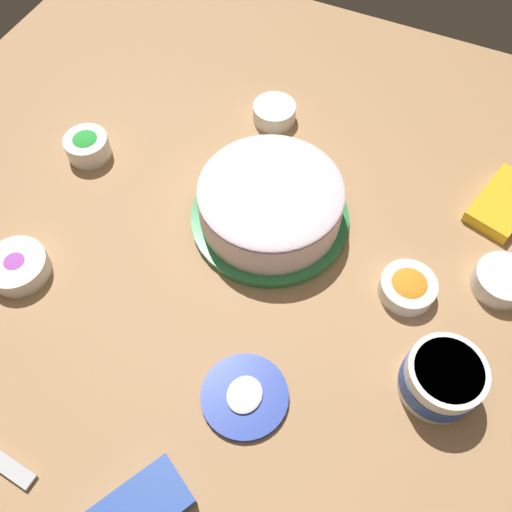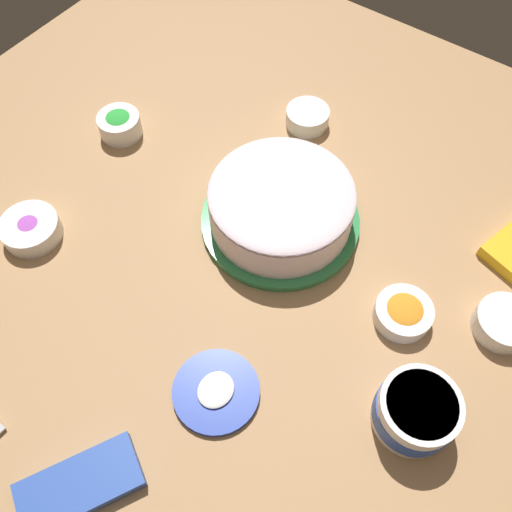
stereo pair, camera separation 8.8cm
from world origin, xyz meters
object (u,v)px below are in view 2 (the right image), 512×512
candy_box_lower (81,487)px  sprinkle_bowl_green (119,124)px  sprinkle_bowl_yellow (307,117)px  sprinkle_bowl_orange (403,313)px  frosting_tub (416,411)px  frosting_tub_lid (216,391)px  frosted_cake (281,207)px  sprinkle_bowl_blue (504,323)px  sprinkle_bowl_rainbow (30,228)px

candy_box_lower → sprinkle_bowl_green: bearing=-113.0°
sprinkle_bowl_yellow → sprinkle_bowl_orange: sprinkle_bowl_orange is taller
frosting_tub → frosting_tub_lid: size_ratio=0.89×
sprinkle_bowl_yellow → candy_box_lower: bearing=9.4°
frosting_tub_lid → sprinkle_bowl_orange: size_ratio=1.42×
frosted_cake → candy_box_lower: (0.51, 0.03, -0.03)m
frosting_tub_lid → candy_box_lower: (0.21, -0.06, 0.01)m
frosted_cake → sprinkle_bowl_blue: bearing=95.1°
sprinkle_bowl_yellow → candy_box_lower: size_ratio=0.53×
frosting_tub → sprinkle_bowl_blue: (-0.21, 0.05, -0.02)m
sprinkle_bowl_yellow → sprinkle_bowl_blue: same height
sprinkle_bowl_blue → frosting_tub: bearing=-13.2°
sprinkle_bowl_orange → sprinkle_bowl_green: bearing=-93.2°
frosted_cake → sprinkle_bowl_rainbow: size_ratio=2.75×
frosting_tub_lid → sprinkle_bowl_orange: bearing=148.5°
sprinkle_bowl_blue → candy_box_lower: 0.65m
candy_box_lower → frosting_tub_lid: bearing=-168.7°
frosting_tub_lid → sprinkle_bowl_blue: 0.45m
sprinkle_bowl_yellow → sprinkle_bowl_blue: bearing=68.2°
sprinkle_bowl_blue → sprinkle_bowl_green: size_ratio=1.13×
sprinkle_bowl_blue → sprinkle_bowl_green: 0.76m
sprinkle_bowl_blue → sprinkle_bowl_orange: (0.07, -0.13, -0.00)m
frosted_cake → sprinkle_bowl_green: (0.00, -0.37, -0.02)m
sprinkle_bowl_yellow → sprinkle_bowl_rainbow: size_ratio=0.84×
sprinkle_bowl_rainbow → candy_box_lower: sprinkle_bowl_rainbow is taller
frosted_cake → frosting_tub: frosted_cake is taller
sprinkle_bowl_rainbow → sprinkle_bowl_green: bearing=-171.3°
sprinkle_bowl_blue → candy_box_lower: bearing=-33.4°
frosting_tub → frosting_tub_lid: bearing=-62.2°
sprinkle_bowl_rainbow → candy_box_lower: size_ratio=0.62×
frosting_tub_lid → sprinkle_bowl_blue: (-0.34, 0.30, 0.01)m
sprinkle_bowl_blue → frosted_cake: bearing=-84.9°
frosting_tub → frosting_tub_lid: 0.28m
sprinkle_bowl_rainbow → sprinkle_bowl_green: size_ratio=1.23×
frosting_tub_lid → sprinkle_bowl_orange: 0.31m
frosted_cake → frosting_tub: (0.17, 0.34, -0.01)m
sprinkle_bowl_yellow → sprinkle_bowl_orange: bearing=52.6°
sprinkle_bowl_blue → candy_box_lower: (0.55, -0.36, -0.01)m
sprinkle_bowl_yellow → sprinkle_bowl_green: 0.36m
frosting_tub → sprinkle_bowl_blue: size_ratio=1.24×
sprinkle_bowl_orange → sprinkle_bowl_blue: bearing=119.1°
sprinkle_bowl_rainbow → frosting_tub: bearing=98.0°
frosted_cake → frosting_tub: 0.38m
sprinkle_bowl_yellow → sprinkle_bowl_orange: size_ratio=0.93×
sprinkle_bowl_orange → sprinkle_bowl_green: sprinkle_bowl_green is taller
candy_box_lower → frosting_tub: bearing=165.9°
sprinkle_bowl_yellow → candy_box_lower: (0.74, 0.12, -0.01)m
sprinkle_bowl_yellow → frosting_tub: bearing=47.2°
frosted_cake → sprinkle_bowl_green: frosted_cake is taller
frosted_cake → sprinkle_bowl_blue: size_ratio=3.01×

